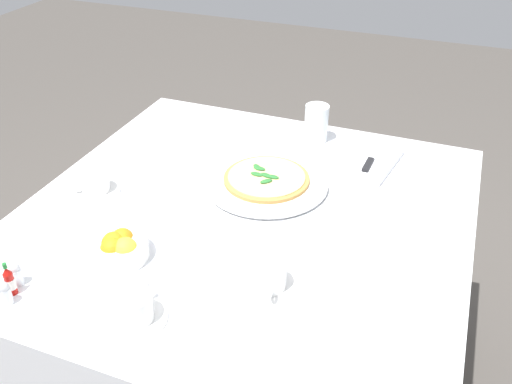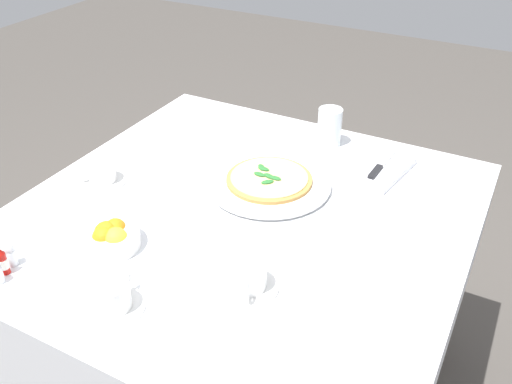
{
  "view_description": "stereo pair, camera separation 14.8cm",
  "coord_description": "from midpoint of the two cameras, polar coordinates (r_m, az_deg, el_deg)",
  "views": [
    {
      "loc": [
        -1.09,
        -0.45,
        1.56
      ],
      "look_at": [
        0.07,
        -0.0,
        0.75
      ],
      "focal_mm": 38.67,
      "sensor_mm": 36.0,
      "label": 1
    },
    {
      "loc": [
        -1.03,
        -0.59,
        1.56
      ],
      "look_at": [
        0.07,
        -0.0,
        0.75
      ],
      "focal_mm": 38.67,
      "sensor_mm": 36.0,
      "label": 2
    }
  ],
  "objects": [
    {
      "name": "dining_table",
      "position": [
        1.52,
        -3.92,
        -6.05
      ],
      "size": [
        1.14,
        1.14,
        0.73
      ],
      "color": "white",
      "rests_on": "ground_plane"
    },
    {
      "name": "pizza_plate",
      "position": [
        1.54,
        -1.66,
        0.93
      ],
      "size": [
        0.35,
        0.35,
        0.02
      ],
      "color": "white",
      "rests_on": "dining_table"
    },
    {
      "name": "pizza",
      "position": [
        1.53,
        -1.68,
        1.38
      ],
      "size": [
        0.24,
        0.24,
        0.02
      ],
      "color": "#C68E47",
      "rests_on": "pizza_plate"
    },
    {
      "name": "coffee_cup_near_left",
      "position": [
        1.17,
        -16.09,
        -11.68
      ],
      "size": [
        0.13,
        0.13,
        0.07
      ],
      "color": "white",
      "rests_on": "dining_table"
    },
    {
      "name": "coffee_cup_far_left",
      "position": [
        1.2,
        -2.26,
        -8.9
      ],
      "size": [
        0.13,
        0.13,
        0.07
      ],
      "color": "white",
      "rests_on": "dining_table"
    },
    {
      "name": "coffee_cup_near_right",
      "position": [
        1.59,
        -18.93,
        0.75
      ],
      "size": [
        0.13,
        0.13,
        0.06
      ],
      "color": "white",
      "rests_on": "dining_table"
    },
    {
      "name": "water_glass_center_back",
      "position": [
        1.76,
        3.86,
        6.86
      ],
      "size": [
        0.08,
        0.08,
        0.12
      ],
      "color": "white",
      "rests_on": "dining_table"
    },
    {
      "name": "napkin_folded",
      "position": [
        1.66,
        9.37,
        3.05
      ],
      "size": [
        0.24,
        0.16,
        0.02
      ],
      "rotation": [
        0.0,
        0.0,
        -0.16
      ],
      "color": "white",
      "rests_on": "dining_table"
    },
    {
      "name": "dinner_knife",
      "position": [
        1.66,
        9.44,
        3.51
      ],
      "size": [
        0.2,
        0.03,
        0.01
      ],
      "rotation": [
        0.0,
        0.0,
        -0.05
      ],
      "color": "silver",
      "rests_on": "napkin_folded"
    },
    {
      "name": "citrus_bowl",
      "position": [
        1.34,
        -17.3,
        -5.63
      ],
      "size": [
        0.15,
        0.15,
        0.07
      ],
      "color": "white",
      "rests_on": "dining_table"
    },
    {
      "name": "hot_sauce_bottle",
      "position": [
        1.32,
        -27.15,
        -8.34
      ],
      "size": [
        0.02,
        0.02,
        0.08
      ],
      "color": "#B7140F",
      "rests_on": "dining_table"
    },
    {
      "name": "salt_shaker",
      "position": [
        1.35,
        -26.53,
        -7.81
      ],
      "size": [
        0.03,
        0.03,
        0.06
      ],
      "color": "white",
      "rests_on": "dining_table"
    },
    {
      "name": "pepper_shaker",
      "position": [
        1.31,
        -27.58,
        -9.48
      ],
      "size": [
        0.03,
        0.03,
        0.06
      ],
      "color": "white",
      "rests_on": "dining_table"
    }
  ]
}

